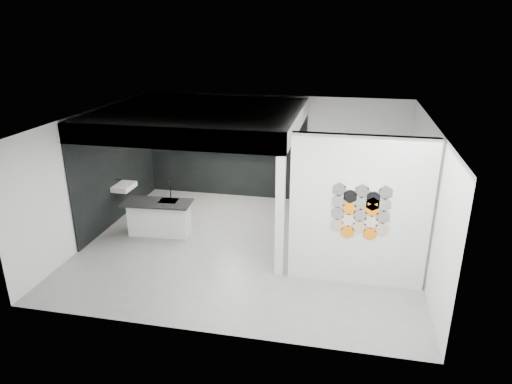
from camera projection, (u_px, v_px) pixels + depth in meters
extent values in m
cube|color=slate|center=(249.00, 246.00, 9.89)|extent=(7.00, 6.00, 0.01)
cube|color=silver|center=(359.00, 212.00, 8.06)|extent=(2.45, 0.15, 2.80)
cube|color=black|center=(226.00, 154.00, 12.45)|extent=(4.40, 0.04, 2.35)
cube|color=black|center=(118.00, 171.00, 11.05)|extent=(0.04, 4.00, 2.35)
cube|color=silver|center=(201.00, 118.00, 10.16)|extent=(4.40, 4.00, 0.40)
cube|color=silver|center=(280.00, 218.00, 8.40)|extent=(0.16, 0.16, 2.35)
cube|color=silver|center=(168.00, 138.00, 8.40)|extent=(4.40, 0.16, 0.40)
cube|color=silver|center=(124.00, 187.00, 10.94)|extent=(0.40, 0.60, 0.12)
cube|color=black|center=(228.00, 151.00, 12.29)|extent=(3.00, 0.15, 0.04)
cube|color=silver|center=(160.00, 218.00, 10.34)|extent=(1.37, 0.59, 0.77)
cube|color=black|center=(157.00, 203.00, 10.14)|extent=(1.57, 0.78, 0.04)
cube|color=black|center=(168.00, 201.00, 10.21)|extent=(0.43, 0.37, 0.01)
cylinder|color=black|center=(170.00, 190.00, 10.31)|extent=(0.02, 0.02, 0.36)
torus|color=black|center=(169.00, 184.00, 10.20)|extent=(0.03, 0.13, 0.13)
cylinder|color=black|center=(199.00, 145.00, 12.40)|extent=(0.33, 0.33, 0.21)
ellipsoid|color=black|center=(262.00, 149.00, 12.08)|extent=(0.23, 0.23, 0.15)
cylinder|color=gray|center=(277.00, 151.00, 12.01)|extent=(0.15, 0.15, 0.09)
cylinder|color=gray|center=(278.00, 150.00, 12.00)|extent=(0.12, 0.12, 0.14)
cylinder|color=black|center=(227.00, 147.00, 12.26)|extent=(0.07, 0.07, 0.16)
cylinder|color=black|center=(210.00, 147.00, 12.36)|extent=(0.09, 0.09, 0.09)
cylinder|color=tan|center=(337.00, 225.00, 8.13)|extent=(0.26, 0.02, 0.26)
cylinder|color=#66635E|center=(338.00, 213.00, 8.05)|extent=(0.26, 0.02, 0.26)
cylinder|color=silver|center=(338.00, 202.00, 7.97)|extent=(0.26, 0.02, 0.26)
cylinder|color=black|center=(339.00, 189.00, 7.90)|extent=(0.26, 0.02, 0.26)
cylinder|color=orange|center=(347.00, 232.00, 8.13)|extent=(0.26, 0.02, 0.26)
cylinder|color=beige|center=(348.00, 220.00, 8.06)|extent=(0.26, 0.02, 0.26)
cylinder|color=orange|center=(349.00, 208.00, 7.98)|extent=(0.26, 0.02, 0.26)
cylinder|color=black|center=(350.00, 196.00, 7.90)|extent=(0.26, 0.02, 0.26)
cylinder|color=white|center=(351.00, 184.00, 7.82)|extent=(0.26, 0.02, 0.26)
cylinder|color=tan|center=(359.00, 227.00, 8.06)|extent=(0.26, 0.02, 0.26)
cylinder|color=#66635E|center=(360.00, 215.00, 7.98)|extent=(0.26, 0.02, 0.26)
cylinder|color=silver|center=(361.00, 203.00, 7.90)|extent=(0.26, 0.02, 0.26)
cylinder|color=black|center=(362.00, 191.00, 7.82)|extent=(0.26, 0.02, 0.26)
cylinder|color=orange|center=(370.00, 234.00, 8.06)|extent=(0.26, 0.02, 0.26)
cylinder|color=beige|center=(371.00, 222.00, 7.98)|extent=(0.26, 0.02, 0.26)
cylinder|color=orange|center=(372.00, 210.00, 7.90)|extent=(0.26, 0.02, 0.26)
cylinder|color=black|center=(373.00, 198.00, 7.82)|extent=(0.26, 0.02, 0.26)
cylinder|color=white|center=(374.00, 186.00, 7.75)|extent=(0.26, 0.02, 0.26)
cylinder|color=tan|center=(382.00, 229.00, 7.98)|extent=(0.26, 0.02, 0.26)
cylinder|color=#66635E|center=(383.00, 217.00, 7.91)|extent=(0.26, 0.02, 0.26)
cylinder|color=silver|center=(384.00, 205.00, 7.83)|extent=(0.26, 0.02, 0.26)
cylinder|color=black|center=(386.00, 193.00, 7.75)|extent=(0.26, 0.02, 0.26)
cylinder|color=orange|center=(373.00, 204.00, 7.86)|extent=(0.26, 0.02, 0.26)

